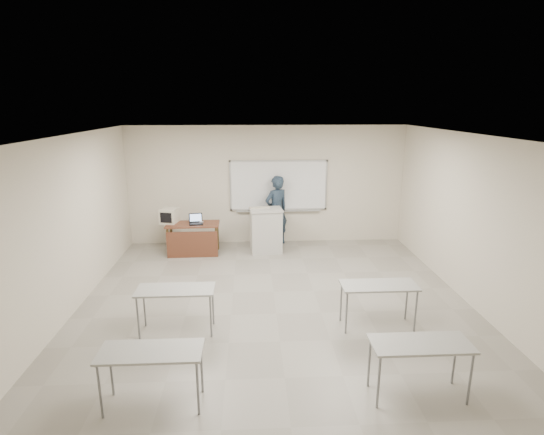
{
  "coord_description": "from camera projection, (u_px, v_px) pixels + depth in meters",
  "views": [
    {
      "loc": [
        -0.42,
        -6.61,
        3.49
      ],
      "look_at": [
        0.04,
        2.2,
        1.13
      ],
      "focal_mm": 28.0,
      "sensor_mm": 36.0,
      "label": 1
    }
  ],
  "objects": [
    {
      "name": "instructor_desk",
      "position": [
        193.0,
        234.0,
        10.03
      ],
      "size": [
        1.25,
        0.62,
        0.75
      ],
      "rotation": [
        0.0,
        0.0,
        0.02
      ],
      "color": "brown",
      "rests_on": "floor"
    },
    {
      "name": "whiteboard",
      "position": [
        279.0,
        186.0,
        10.76
      ],
      "size": [
        2.48,
        0.1,
        1.31
      ],
      "color": "white",
      "rests_on": "floor"
    },
    {
      "name": "podium",
      "position": [
        266.0,
        230.0,
        10.25
      ],
      "size": [
        0.77,
        0.56,
        1.08
      ],
      "rotation": [
        0.0,
        0.0,
        0.1
      ],
      "color": "#B8B5AF",
      "rests_on": "floor"
    },
    {
      "name": "mouse",
      "position": [
        201.0,
        222.0,
        10.13
      ],
      "size": [
        0.12,
        0.1,
        0.04
      ],
      "primitive_type": "ellipsoid",
      "rotation": [
        0.0,
        0.0,
        -0.3
      ],
      "color": "#A3A6AB",
      "rests_on": "instructor_desk"
    },
    {
      "name": "keyboard",
      "position": [
        260.0,
        208.0,
        10.18
      ],
      "size": [
        0.5,
        0.25,
        0.03
      ],
      "primitive_type": "cube",
      "rotation": [
        0.0,
        0.0,
        0.2
      ],
      "color": "beige",
      "rests_on": "podium"
    },
    {
      "name": "laptop",
      "position": [
        196.0,
        221.0,
        10.04
      ],
      "size": [
        0.32,
        0.29,
        0.23
      ],
      "rotation": [
        0.0,
        0.0,
        0.16
      ],
      "color": "black",
      "rests_on": "instructor_desk"
    },
    {
      "name": "presenter",
      "position": [
        276.0,
        210.0,
        10.74
      ],
      "size": [
        0.78,
        0.69,
        1.78
      ],
      "primitive_type": "imported",
      "rotation": [
        0.0,
        0.0,
        3.66
      ],
      "color": "black",
      "rests_on": "floor"
    },
    {
      "name": "student_desks",
      "position": [
        283.0,
        316.0,
        5.83
      ],
      "size": [
        4.4,
        2.2,
        0.73
      ],
      "color": "#A3A29D",
      "rests_on": "floor"
    },
    {
      "name": "crt_monitor",
      "position": [
        170.0,
        216.0,
        10.12
      ],
      "size": [
        0.37,
        0.42,
        0.35
      ],
      "rotation": [
        0.0,
        0.0,
        -0.25
      ],
      "color": "beige",
      "rests_on": "instructor_desk"
    },
    {
      "name": "floor",
      "position": [
        276.0,
        314.0,
        7.3
      ],
      "size": [
        7.0,
        8.0,
        0.01
      ],
      "primitive_type": "cube",
      "color": "gray",
      "rests_on": "ground"
    }
  ]
}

